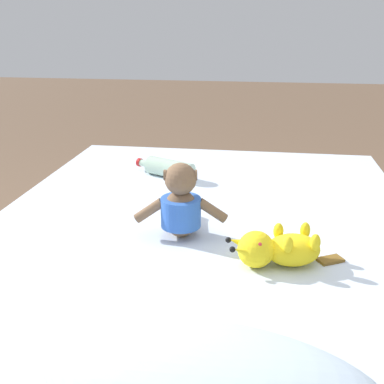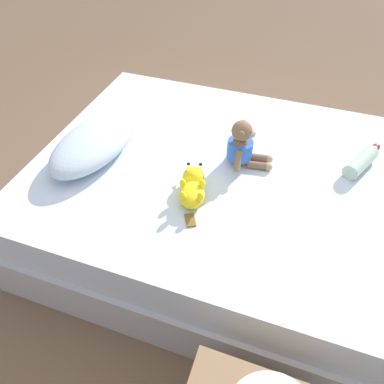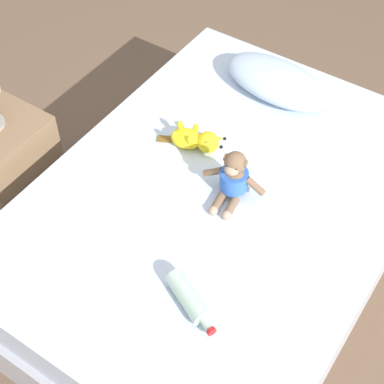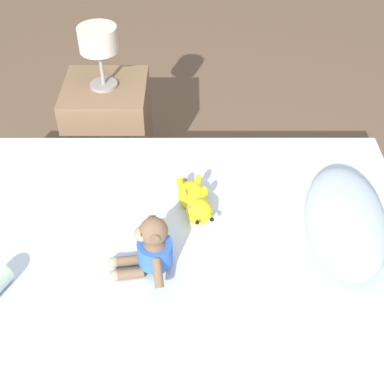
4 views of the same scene
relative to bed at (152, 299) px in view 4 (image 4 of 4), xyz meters
name	(u,v)px [view 4 (image 4 of 4)]	position (x,y,z in m)	size (l,w,h in m)	color
ground_plane	(155,334)	(0.00, 0.00, -0.25)	(16.00, 16.00, 0.00)	brown
bed	(152,299)	(0.00, 0.00, 0.00)	(1.47, 2.06, 0.51)	#B2B2B7
pillow	(346,219)	(-0.11, 0.72, 0.33)	(0.61, 0.36, 0.14)	silver
plush_monkey	(152,250)	(0.06, 0.02, 0.35)	(0.29, 0.24, 0.24)	brown
plush_yellow_creature	(195,202)	(-0.23, 0.17, 0.31)	(0.33, 0.16, 0.10)	yellow
nightstand	(110,131)	(-1.09, -0.29, 0.03)	(0.43, 0.43, 0.56)	#846647
bedside_lamp	(98,42)	(-1.09, -0.29, 0.54)	(0.19, 0.19, 0.31)	gray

